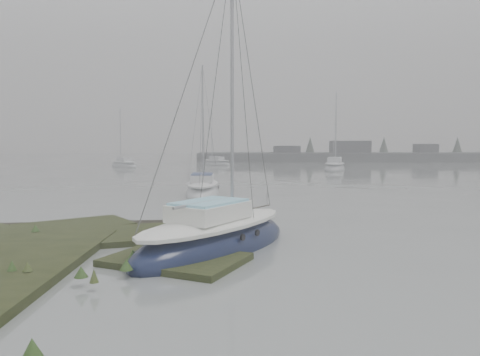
# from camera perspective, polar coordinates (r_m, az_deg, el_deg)

# --- Properties ---
(ground) EXTENTS (160.00, 160.00, 0.00)m
(ground) POSITION_cam_1_polar(r_m,az_deg,el_deg) (43.06, -3.22, 0.18)
(ground) COLOR slate
(ground) RESTS_ON ground
(far_shoreline) EXTENTS (60.00, 8.00, 4.15)m
(far_shoreline) POSITION_cam_1_polar(r_m,az_deg,el_deg) (78.79, 17.93, 2.57)
(far_shoreline) COLOR #4C4F51
(far_shoreline) RESTS_ON ground
(sailboat_main) EXTENTS (5.76, 7.02, 9.78)m
(sailboat_main) POSITION_cam_1_polar(r_m,az_deg,el_deg) (14.20, -3.03, -7.55)
(sailboat_main) COLOR #111834
(sailboat_main) RESTS_ON ground
(sailboat_white) EXTENTS (2.09, 6.08, 8.54)m
(sailboat_white) POSITION_cam_1_polar(r_m,az_deg,el_deg) (28.39, -4.60, -1.56)
(sailboat_white) COLOR silver
(sailboat_white) RESTS_ON ground
(sailboat_far_a) EXTENTS (5.04, 5.49, 7.94)m
(sailboat_far_a) POSITION_cam_1_polar(r_m,az_deg,el_deg) (60.21, -13.98, 1.53)
(sailboat_far_a) COLOR #ABB1B5
(sailboat_far_a) RESTS_ON ground
(sailboat_far_b) EXTENTS (3.90, 6.98, 9.37)m
(sailboat_far_b) POSITION_cam_1_polar(r_m,az_deg,el_deg) (53.20, 11.46, 1.24)
(sailboat_far_b) COLOR #A3A9AC
(sailboat_far_b) RESTS_ON ground
(sailboat_far_c) EXTENTS (5.06, 5.01, 7.57)m
(sailboat_far_c) POSITION_cam_1_polar(r_m,az_deg,el_deg) (63.54, -3.00, 1.80)
(sailboat_far_c) COLOR #A9B0B4
(sailboat_far_c) RESTS_ON ground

